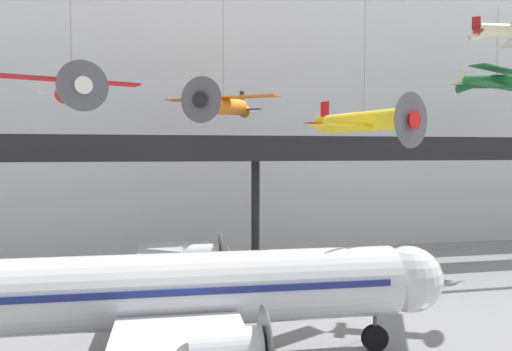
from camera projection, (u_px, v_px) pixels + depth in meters
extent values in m
cube|color=silver|center=(237.00, 111.00, 49.89)|extent=(140.00, 3.00, 27.76)
cube|color=black|center=(258.00, 155.00, 40.57)|extent=(110.00, 3.20, 0.90)
cube|color=black|center=(262.00, 143.00, 39.02)|extent=(110.00, 0.12, 1.10)
cylinder|color=black|center=(255.00, 215.00, 41.75)|extent=(0.70, 0.70, 9.07)
cylinder|color=#B7BABF|center=(161.00, 290.00, 22.63)|extent=(22.34, 4.21, 3.34)
sphere|color=#B7BABF|center=(409.00, 279.00, 24.68)|extent=(3.27, 3.27, 3.27)
cube|color=navy|center=(161.00, 283.00, 22.62)|extent=(20.80, 4.21, 0.30)
cube|color=#B7BABF|center=(176.00, 263.00, 31.44)|extent=(5.72, 14.41, 0.28)
cylinder|color=#B7BABF|center=(204.00, 273.00, 28.62)|extent=(2.65, 1.70, 1.60)
cylinder|color=#4C4C51|center=(228.00, 272.00, 28.86)|extent=(0.18, 3.04, 3.04)
cylinder|color=#B7BABF|center=(199.00, 256.00, 33.38)|extent=(2.65, 1.70, 1.60)
cylinder|color=#4C4C51|center=(220.00, 255.00, 33.62)|extent=(0.18, 3.04, 3.04)
cylinder|color=#B7BABF|center=(225.00, 351.00, 17.50)|extent=(2.65, 1.70, 1.60)
cylinder|color=#4C4C51|center=(265.00, 348.00, 17.74)|extent=(0.18, 3.04, 3.04)
cylinder|color=#4C4C51|center=(375.00, 326.00, 24.50)|extent=(0.20, 0.20, 1.21)
cylinder|color=black|center=(375.00, 338.00, 24.53)|extent=(1.31, 0.43, 1.30)
cylinder|color=#4C4C51|center=(167.00, 320.00, 25.42)|extent=(0.20, 0.20, 1.21)
cylinder|color=black|center=(167.00, 331.00, 25.45)|extent=(1.31, 0.43, 1.30)
cylinder|color=yellow|center=(364.00, 121.00, 28.76)|extent=(3.59, 5.49, 1.27)
cone|color=red|center=(408.00, 120.00, 26.51)|extent=(1.35, 1.30, 1.04)
cylinder|color=#4C4C51|center=(411.00, 120.00, 26.35)|extent=(2.68, 1.41, 3.00)
cone|color=yellow|center=(329.00, 123.00, 30.85)|extent=(1.57, 1.80, 1.01)
cube|color=yellow|center=(369.00, 127.00, 28.51)|extent=(8.09, 5.07, 0.10)
cube|color=red|center=(325.00, 113.00, 31.08)|extent=(0.37, 0.63, 1.38)
cube|color=red|center=(325.00, 124.00, 31.12)|extent=(2.97, 1.98, 0.06)
cylinder|color=slate|center=(365.00, 20.00, 28.48)|extent=(0.04, 0.04, 10.39)
cone|color=beige|center=(480.00, 36.00, 33.00)|extent=(1.48, 1.26, 0.89)
cube|color=maroon|center=(476.00, 25.00, 33.02)|extent=(0.52, 0.29, 1.12)
cube|color=maroon|center=(476.00, 34.00, 33.05)|extent=(1.53, 2.42, 0.06)
cylinder|color=#1E6B33|center=(497.00, 82.00, 44.52)|extent=(3.80, 5.81, 1.77)
cone|color=#1E6B33|center=(466.00, 88.00, 46.73)|extent=(1.68, 1.94, 1.18)
cube|color=#1E6B33|center=(501.00, 70.00, 44.20)|extent=(8.48, 5.33, 0.10)
cube|color=#1E6B33|center=(500.00, 87.00, 44.27)|extent=(8.48, 5.33, 0.10)
cube|color=beige|center=(463.00, 77.00, 46.95)|extent=(0.38, 0.66, 1.45)
cube|color=beige|center=(462.00, 85.00, 46.99)|extent=(3.12, 2.08, 0.06)
cylinder|color=slate|center=(498.00, 40.00, 44.34)|extent=(0.04, 0.04, 6.09)
cylinder|color=red|center=(72.00, 90.00, 25.40)|extent=(2.34, 4.53, 1.03)
cone|color=silver|center=(82.00, 86.00, 23.41)|extent=(1.03, 0.97, 0.83)
cylinder|color=#4C4C51|center=(83.00, 86.00, 23.27)|extent=(2.28, 0.83, 2.40)
cone|color=red|center=(64.00, 93.00, 27.25)|extent=(1.14, 1.40, 0.81)
cube|color=red|center=(73.00, 81.00, 25.14)|extent=(6.71, 3.24, 0.10)
cube|color=silver|center=(63.00, 84.00, 27.45)|extent=(0.24, 0.53, 1.11)
cube|color=silver|center=(63.00, 95.00, 27.48)|extent=(2.44, 1.30, 0.06)
cylinder|color=orange|center=(223.00, 106.00, 38.92)|extent=(4.70, 5.85, 1.63)
cone|color=black|center=(203.00, 100.00, 35.93)|extent=(1.54, 1.51, 1.16)
cylinder|color=#4C4C51|center=(201.00, 100.00, 35.72)|extent=(2.74, 1.98, 3.35)
cone|color=orange|center=(240.00, 111.00, 41.70)|extent=(1.89, 2.04, 1.18)
cube|color=orange|center=(221.00, 98.00, 38.54)|extent=(8.51, 6.70, 0.10)
cube|color=black|center=(242.00, 100.00, 42.00)|extent=(0.49, 0.65, 1.54)
cube|color=black|center=(242.00, 110.00, 42.03)|extent=(3.16, 2.56, 0.06)
cylinder|color=slate|center=(223.00, 42.00, 38.67)|extent=(0.04, 0.04, 8.63)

